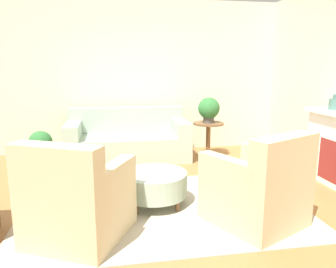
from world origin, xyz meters
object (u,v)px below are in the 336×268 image
object	(u,v)px
vase_mantel_near	(335,104)
potted_plant_floor	(41,146)
armchair_left	(76,202)
side_table	(208,134)
ottoman_table	(154,183)
armchair_right	(259,190)
couch	(128,141)
potted_plant_on_side_table	(209,109)

from	to	relation	value
vase_mantel_near	potted_plant_floor	size ratio (longest dim) A/B	0.38
armchair_left	side_table	world-z (taller)	armchair_left
armchair_left	vase_mantel_near	xyz separation A→B (m)	(3.34, 1.07, 0.73)
ottoman_table	side_table	xyz separation A→B (m)	(1.23, 1.92, 0.17)
armchair_right	ottoman_table	bearing A→B (deg)	145.84
armchair_left	potted_plant_floor	xyz separation A→B (m)	(-0.82, 2.63, -0.06)
couch	potted_plant_floor	size ratio (longest dim) A/B	3.72
ottoman_table	armchair_right	bearing A→B (deg)	-34.16
armchair_right	ottoman_table	distance (m)	1.18
armchair_right	potted_plant_on_side_table	xyz separation A→B (m)	(0.25, 2.58, 0.50)
ottoman_table	couch	bearing A→B (deg)	95.14
armchair_left	ottoman_table	distance (m)	1.05
couch	potted_plant_on_side_table	world-z (taller)	potted_plant_on_side_table
couch	potted_plant_on_side_table	xyz separation A→B (m)	(1.41, -0.14, 0.55)
couch	potted_plant_on_side_table	size ratio (longest dim) A/B	4.63
couch	side_table	xyz separation A→B (m)	(1.41, -0.14, 0.11)
ottoman_table	side_table	distance (m)	2.28
ottoman_table	armchair_left	bearing A→B (deg)	-140.45
side_table	potted_plant_floor	world-z (taller)	side_table
couch	armchair_left	distance (m)	2.79
armchair_left	vase_mantel_near	bearing A→B (deg)	17.84
armchair_left	side_table	distance (m)	3.28
armchair_left	armchair_right	world-z (taller)	same
armchair_right	side_table	xyz separation A→B (m)	(0.25, 2.58, 0.06)
potted_plant_floor	side_table	bearing A→B (deg)	-1.06
potted_plant_floor	potted_plant_on_side_table	bearing A→B (deg)	-1.06
ottoman_table	potted_plant_floor	size ratio (longest dim) A/B	1.38
ottoman_table	potted_plant_floor	distance (m)	2.55
armchair_left	side_table	size ratio (longest dim) A/B	1.78
ottoman_table	potted_plant_on_side_table	bearing A→B (deg)	57.38
couch	vase_mantel_near	xyz separation A→B (m)	(2.72, -1.65, 0.78)
ottoman_table	side_table	bearing A→B (deg)	57.38
side_table	vase_mantel_near	size ratio (longest dim) A/B	2.94
vase_mantel_near	potted_plant_on_side_table	bearing A→B (deg)	131.15
couch	armchair_right	bearing A→B (deg)	-66.89
couch	ottoman_table	world-z (taller)	couch
couch	side_table	world-z (taller)	couch
armchair_left	potted_plant_floor	world-z (taller)	armchair_left
vase_mantel_near	potted_plant_floor	bearing A→B (deg)	159.51
side_table	potted_plant_on_side_table	world-z (taller)	potted_plant_on_side_table
armchair_left	side_table	bearing A→B (deg)	51.81
potted_plant_on_side_table	potted_plant_floor	world-z (taller)	potted_plant_on_side_table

